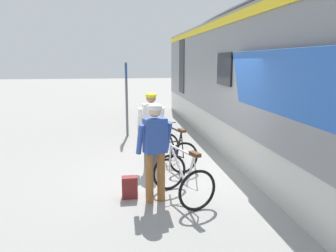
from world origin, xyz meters
name	(u,v)px	position (x,y,z in m)	size (l,w,h in m)	color
ground_plane	(187,174)	(0.00, 0.00, 0.00)	(80.00, 80.00, 0.00)	gray
train_car	(300,82)	(2.71, 0.35, 1.97)	(3.18, 19.53, 3.88)	slate
cyclist_near_in_blue	(155,144)	(-0.85, -1.33, 1.05)	(0.66, 0.41, 1.76)	#935B2D
cyclist_far_in_white	(151,123)	(-0.73, 0.56, 1.05)	(0.64, 0.37, 1.76)	#4C515B
bicycle_near_white	(182,178)	(-0.36, -1.33, 0.40)	(1.01, 1.24, 0.99)	black
bicycle_far_black	(174,150)	(-0.20, 0.55, 0.40)	(0.95, 1.21, 0.99)	black
backpack_on_platform	(130,187)	(-1.29, -1.11, 0.20)	(0.28, 0.18, 0.40)	maroon
platform_sign_post	(126,87)	(-1.21, 3.99, 1.62)	(0.08, 0.70, 2.40)	#595B60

